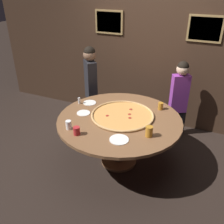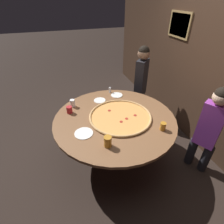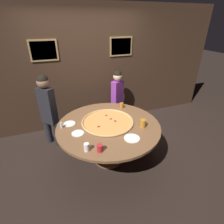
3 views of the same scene
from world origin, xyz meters
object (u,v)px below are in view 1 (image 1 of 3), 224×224
drink_cup_front_edge (149,131)px  condiment_shaker (79,101)px  giant_pizza (122,115)px  diner_far_left (179,95)px  drink_cup_by_shaker (161,106)px  white_plate_far_back (90,103)px  drink_cup_centre_back (69,125)px  dining_table (119,126)px  white_plate_near_front (119,140)px  white_plate_left_side (83,113)px  drink_cup_beside_pizza (77,131)px  diner_side_right (91,82)px

drink_cup_front_edge → condiment_shaker: (-1.22, 0.43, -0.02)m
giant_pizza → diner_far_left: (0.59, 1.01, -0.01)m
giant_pizza → condiment_shaker: (-0.74, 0.09, 0.04)m
drink_cup_by_shaker → white_plate_far_back: (-1.04, -0.24, -0.05)m
drink_cup_centre_back → condiment_shaker: (-0.25, 0.68, -0.01)m
dining_table → drink_cup_by_shaker: size_ratio=16.09×
white_plate_far_back → condiment_shaker: (-0.13, -0.08, 0.05)m
drink_cup_by_shaker → white_plate_near_front: bearing=-104.4°
white_plate_near_front → white_plate_left_side: bearing=150.7°
drink_cup_beside_pizza → white_plate_near_front: bearing=11.3°
dining_table → diner_side_right: size_ratio=1.18×
drink_cup_centre_back → diner_far_left: (1.08, 1.60, -0.05)m
dining_table → drink_cup_centre_back: size_ratio=14.72×
giant_pizza → diner_side_right: 1.20m
giant_pizza → drink_cup_by_shaker: (0.43, 0.41, 0.04)m
white_plate_far_back → drink_cup_beside_pizza: bearing=-71.7°
white_plate_near_front → white_plate_far_back: (-0.79, 0.72, 0.00)m
white_plate_left_side → diner_far_left: 1.62m
giant_pizza → drink_cup_centre_back: size_ratio=7.62×
dining_table → drink_cup_by_shaker: drink_cup_by_shaker is taller
drink_cup_centre_back → white_plate_near_front: size_ratio=0.50×
drink_cup_beside_pizza → white_plate_near_front: (0.52, 0.10, -0.05)m
giant_pizza → drink_cup_by_shaker: size_ratio=8.32×
drink_cup_beside_pizza → white_plate_left_side: size_ratio=0.55×
drink_cup_centre_back → condiment_shaker: drink_cup_centre_back is taller
drink_cup_centre_back → white_plate_far_back: (-0.12, 0.76, -0.05)m
giant_pizza → white_plate_far_back: giant_pizza is taller
white_plate_left_side → white_plate_near_front: size_ratio=0.82×
diner_far_left → drink_cup_by_shaker: bearing=46.5°
drink_cup_by_shaker → giant_pizza: bearing=-136.2°
white_plate_left_side → white_plate_far_back: (-0.08, 0.32, 0.00)m
giant_pizza → condiment_shaker: bearing=173.0°
white_plate_left_side → white_plate_near_front: bearing=-29.3°
white_plate_left_side → diner_far_left: size_ratio=0.14×
drink_cup_beside_pizza → white_plate_far_back: drink_cup_beside_pizza is taller
condiment_shaker → drink_cup_front_edge: bearing=-19.2°
condiment_shaker → diner_side_right: (-0.17, 0.69, 0.03)m
giant_pizza → white_plate_left_side: giant_pizza is taller
white_plate_far_back → diner_side_right: (-0.31, 0.61, 0.07)m
drink_cup_by_shaker → condiment_shaker: drink_cup_by_shaker is taller
condiment_shaker → white_plate_far_back: bearing=30.3°
drink_cup_beside_pizza → white_plate_near_front: 0.53m
drink_cup_beside_pizza → white_plate_far_back: bearing=108.3°
drink_cup_front_edge → white_plate_left_side: (-1.01, 0.18, -0.06)m
drink_cup_centre_back → white_plate_near_front: bearing=2.9°
drink_cup_by_shaker → drink_cup_centre_back: size_ratio=0.91×
white_plate_left_side → white_plate_far_back: size_ratio=0.96×
drink_cup_front_edge → diner_side_right: (-1.39, 1.11, 0.01)m
drink_cup_front_edge → drink_cup_beside_pizza: size_ratio=1.30×
drink_cup_by_shaker → drink_cup_beside_pizza: bearing=-125.6°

